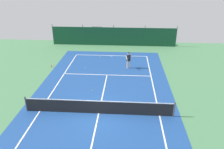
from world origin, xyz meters
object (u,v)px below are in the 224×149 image
object	(u,v)px
parked_car	(96,34)
water_bottle	(51,66)
tennis_player	(128,59)
tennis_ball_midcourt	(85,68)
tennis_net	(99,107)
tennis_ball_near_player	(92,91)
tennis_ball_by_sideline	(100,57)

from	to	relation	value
parked_car	water_bottle	world-z (taller)	parked_car
tennis_player	tennis_ball_midcourt	bearing A→B (deg)	-15.87
tennis_net	tennis_ball_near_player	world-z (taller)	tennis_net
parked_car	tennis_ball_near_player	bearing A→B (deg)	99.20
tennis_player	tennis_ball_midcourt	size ratio (longest dim) A/B	24.85
tennis_ball_by_sideline	tennis_player	bearing A→B (deg)	-42.98
tennis_net	water_bottle	size ratio (longest dim) A/B	42.17
tennis_ball_near_player	water_bottle	world-z (taller)	water_bottle
tennis_player	tennis_ball_by_sideline	bearing A→B (deg)	-62.36
tennis_ball_midcourt	parked_car	distance (m)	10.92
tennis_ball_near_player	parked_car	size ratio (longest dim) A/B	0.02
tennis_ball_near_player	water_bottle	size ratio (longest dim) A/B	0.28
tennis_ball_midcourt	tennis_ball_by_sideline	size ratio (longest dim) A/B	1.00
tennis_player	tennis_ball_by_sideline	distance (m)	4.56
tennis_ball_near_player	tennis_player	bearing A→B (deg)	60.39
tennis_net	tennis_ball_by_sideline	size ratio (longest dim) A/B	153.33
water_bottle	tennis_net	bearing A→B (deg)	-53.68
tennis_ball_by_sideline	water_bottle	world-z (taller)	water_bottle
tennis_net	parked_car	distance (m)	19.07
tennis_net	water_bottle	xyz separation A→B (m)	(-5.86, 7.97, -0.39)
tennis_player	parked_car	distance (m)	11.61
tennis_player	parked_car	size ratio (longest dim) A/B	0.38
tennis_ball_midcourt	tennis_ball_by_sideline	world-z (taller)	same
tennis_net	tennis_player	world-z (taller)	tennis_player
tennis_player	tennis_ball_by_sideline	world-z (taller)	tennis_player
tennis_player	tennis_ball_midcourt	world-z (taller)	tennis_player
tennis_player	tennis_ball_midcourt	xyz separation A→B (m)	(-4.36, -0.27, -0.93)
tennis_net	tennis_ball_near_player	size ratio (longest dim) A/B	153.33
tennis_ball_by_sideline	water_bottle	size ratio (longest dim) A/B	0.28
tennis_ball_near_player	parked_car	world-z (taller)	parked_car
tennis_net	tennis_ball_near_player	bearing A→B (deg)	106.45
tennis_net	parked_car	bearing A→B (deg)	98.21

